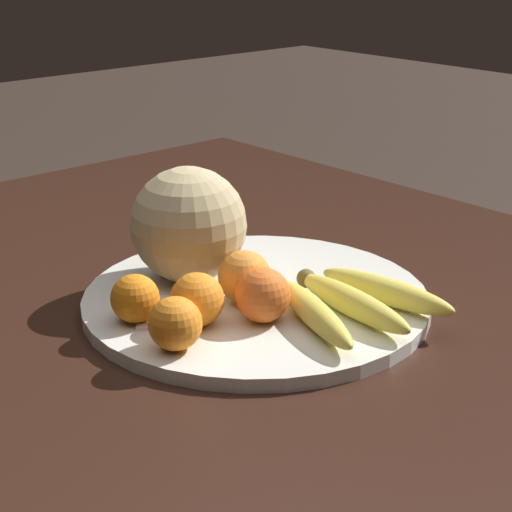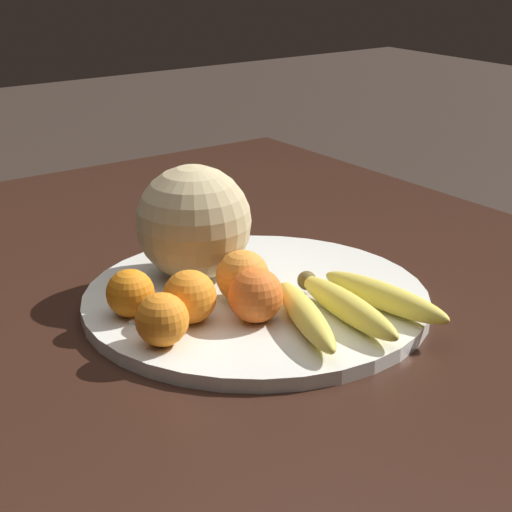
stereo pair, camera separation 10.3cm
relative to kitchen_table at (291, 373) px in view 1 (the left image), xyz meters
name	(u,v)px [view 1 (the left image)]	position (x,y,z in m)	size (l,w,h in m)	color
kitchen_table	(291,373)	(0.00, 0.00, 0.00)	(1.52, 1.04, 0.77)	black
fruit_bowl	(256,299)	(-0.03, -0.03, 0.10)	(0.43, 0.43, 0.02)	silver
melon	(189,225)	(-0.13, -0.06, 0.18)	(0.15, 0.15, 0.15)	tan
banana_bunch	(352,301)	(0.08, 0.01, 0.12)	(0.20, 0.18, 0.03)	brown
orange_front_left	(197,299)	(-0.01, -0.14, 0.14)	(0.06, 0.06, 0.06)	orange
orange_front_right	(175,324)	(0.02, -0.19, 0.14)	(0.06, 0.06, 0.06)	orange
orange_mid_center	(245,277)	(-0.03, -0.06, 0.14)	(0.06, 0.06, 0.06)	orange
orange_back_left	(135,298)	(-0.07, -0.18, 0.14)	(0.06, 0.06, 0.06)	orange
orange_back_right	(263,295)	(0.03, -0.07, 0.14)	(0.06, 0.06, 0.06)	orange
produce_tag	(156,312)	(-0.07, -0.15, 0.11)	(0.09, 0.09, 0.00)	white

